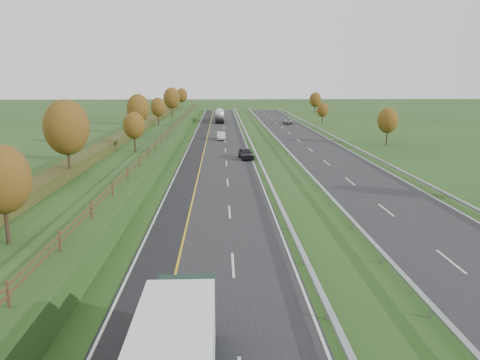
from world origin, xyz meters
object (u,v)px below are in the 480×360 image
at_px(car_dark_near, 246,153).
at_px(car_silver_mid, 221,136).
at_px(road_tanker, 220,115).
at_px(car_oncoming, 288,121).
at_px(car_small_far, 219,116).

height_order(car_dark_near, car_silver_mid, car_dark_near).
distance_m(road_tanker, car_silver_mid, 37.30).
distance_m(road_tanker, car_oncoming, 18.66).
bearing_deg(car_oncoming, car_silver_mid, 62.08).
xyz_separation_m(car_small_far, car_oncoming, (17.89, -14.67, -0.10)).
bearing_deg(car_silver_mid, road_tanker, 88.33).
distance_m(road_tanker, car_small_far, 8.89).
relative_size(car_small_far, car_oncoming, 1.10).
height_order(road_tanker, car_dark_near, road_tanker).
distance_m(car_silver_mid, car_oncoming, 35.92).
bearing_deg(car_oncoming, car_dark_near, 76.66).
bearing_deg(road_tanker, car_dark_near, -86.20).
xyz_separation_m(car_dark_near, car_small_far, (-4.16, 68.41, 0.01)).
distance_m(car_dark_near, car_small_far, 68.53).
relative_size(car_silver_mid, car_small_far, 0.81).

